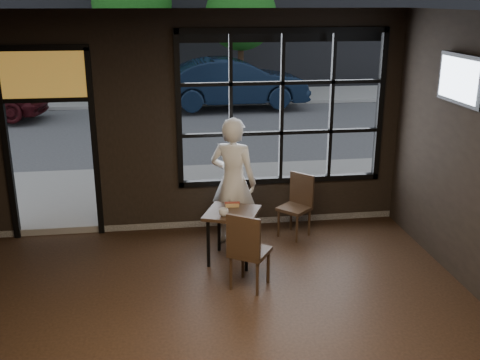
{
  "coord_description": "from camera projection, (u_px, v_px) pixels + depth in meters",
  "views": [
    {
      "loc": [
        -0.54,
        -4.44,
        3.33
      ],
      "look_at": [
        0.4,
        2.2,
        1.15
      ],
      "focal_mm": 42.0,
      "sensor_mm": 36.0,
      "label": 1
    }
  ],
  "objects": [
    {
      "name": "ceiling",
      "position": [
        229.0,
        14.0,
        4.29
      ],
      "size": [
        6.0,
        7.0,
        0.02
      ],
      "primitive_type": "cube",
      "color": "black",
      "rests_on": "ground"
    },
    {
      "name": "chair_window",
      "position": [
        294.0,
        207.0,
        8.11
      ],
      "size": [
        0.56,
        0.56,
        0.92
      ],
      "primitive_type": "cube",
      "rotation": [
        0.0,
        0.0,
        -0.83
      ],
      "color": "#322215",
      "rests_on": "floor"
    },
    {
      "name": "tree_right",
      "position": [
        241.0,
        15.0,
        18.41
      ],
      "size": [
        2.34,
        2.34,
        3.99
      ],
      "color": "#332114",
      "rests_on": "street_asphalt"
    },
    {
      "name": "stained_transom",
      "position": [
        43.0,
        74.0,
        7.57
      ],
      "size": [
        1.2,
        0.06,
        0.7
      ],
      "primitive_type": "cube",
      "color": "orange",
      "rests_on": "ground"
    },
    {
      "name": "hotdog",
      "position": [
        232.0,
        205.0,
        7.42
      ],
      "size": [
        0.21,
        0.09,
        0.06
      ],
      "primitive_type": null,
      "rotation": [
        0.0,
        0.0,
        -0.07
      ],
      "color": "tan",
      "rests_on": "cafe_table"
    },
    {
      "name": "man",
      "position": [
        233.0,
        182.0,
        7.75
      ],
      "size": [
        0.79,
        0.7,
        1.82
      ],
      "primitive_type": "imported",
      "rotation": [
        0.0,
        0.0,
        2.64
      ],
      "color": "white",
      "rests_on": "floor"
    },
    {
      "name": "street_asphalt",
      "position": [
        171.0,
        69.0,
        27.89
      ],
      "size": [
        60.0,
        41.0,
        0.04
      ],
      "primitive_type": "cube",
      "color": "#545456",
      "rests_on": "ground"
    },
    {
      "name": "cafe_table",
      "position": [
        232.0,
        236.0,
        7.37
      ],
      "size": [
        0.84,
        0.84,
        0.7
      ],
      "primitive_type": "cube",
      "rotation": [
        0.0,
        0.0,
        -0.38
      ],
      "color": "#322215",
      "rests_on": "floor"
    },
    {
      "name": "chair_near",
      "position": [
        250.0,
        249.0,
        6.66
      ],
      "size": [
        0.58,
        0.58,
        0.97
      ],
      "primitive_type": "cube",
      "rotation": [
        0.0,
        0.0,
        2.57
      ],
      "color": "#322215",
      "rests_on": "floor"
    },
    {
      "name": "window_frame",
      "position": [
        282.0,
        108.0,
        8.18
      ],
      "size": [
        3.06,
        0.12,
        2.28
      ],
      "primitive_type": "cube",
      "color": "black",
      "rests_on": "ground"
    },
    {
      "name": "tv",
      "position": [
        462.0,
        79.0,
        6.5
      ],
      "size": [
        0.11,
        0.98,
        0.58
      ],
      "primitive_type": "cube",
      "color": "black",
      "rests_on": "wall_right"
    },
    {
      "name": "cup",
      "position": [
        224.0,
        212.0,
        7.1
      ],
      "size": [
        0.13,
        0.13,
        0.1
      ],
      "primitive_type": "imported",
      "rotation": [
        0.0,
        0.0,
        -0.03
      ],
      "color": "silver",
      "rests_on": "cafe_table"
    },
    {
      "name": "tree_left",
      "position": [
        132.0,
        4.0,
        18.49
      ],
      "size": [
        2.63,
        2.63,
        4.49
      ],
      "color": "#332114",
      "rests_on": "street_asphalt"
    },
    {
      "name": "navy_car",
      "position": [
        233.0,
        83.0,
        17.29
      ],
      "size": [
        4.62,
        1.82,
        1.5
      ],
      "primitive_type": "imported",
      "rotation": [
        0.0,
        0.0,
        1.62
      ],
      "color": "black",
      "rests_on": "street_asphalt"
    }
  ]
}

